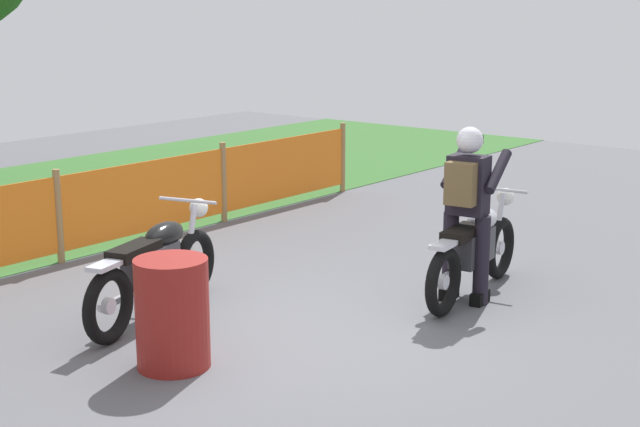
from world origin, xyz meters
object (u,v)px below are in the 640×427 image
object	(u,v)px
motorcycle_lead	(474,249)
motorcycle_trailing	(155,266)
oil_drum	(172,313)
rider_lead	(467,205)

from	to	relation	value
motorcycle_lead	motorcycle_trailing	world-z (taller)	motorcycle_trailing
motorcycle_trailing	oil_drum	distance (m)	1.23
motorcycle_lead	rider_lead	world-z (taller)	rider_lead
motorcycle_lead	motorcycle_trailing	size ratio (longest dim) A/B	1.01
motorcycle_trailing	rider_lead	world-z (taller)	rider_lead
motorcycle_lead	rider_lead	distance (m)	0.53
motorcycle_lead	oil_drum	size ratio (longest dim) A/B	2.34
motorcycle_lead	rider_lead	size ratio (longest dim) A/B	1.22
oil_drum	motorcycle_lead	bearing A→B (deg)	-16.51
motorcycle_trailing	rider_lead	size ratio (longest dim) A/B	1.20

